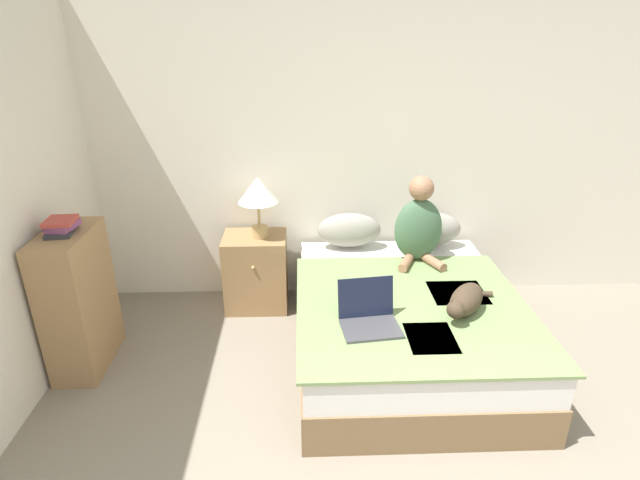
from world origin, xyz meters
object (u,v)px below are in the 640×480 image
at_px(pillow_far, 429,229).
at_px(person_sitting, 419,225).
at_px(bookshelf, 78,301).
at_px(book_stack_top, 61,226).
at_px(pillow_near, 349,230).
at_px(cat_tabby, 465,300).
at_px(laptop_open, 369,317).
at_px(nightstand, 256,271).
at_px(table_lamp, 258,193).
at_px(bed, 405,324).

xyz_separation_m(pillow_far, person_sitting, (-0.16, -0.28, 0.14)).
relative_size(bookshelf, book_stack_top, 4.13).
xyz_separation_m(pillow_near, cat_tabby, (0.65, -1.09, -0.05)).
bearing_deg(laptop_open, pillow_far, 54.52).
height_order(cat_tabby, nightstand, cat_tabby).
bearing_deg(table_lamp, pillow_near, 5.72).
bearing_deg(book_stack_top, pillow_near, 23.02).
bearing_deg(pillow_far, laptop_open, -118.51).
xyz_separation_m(bed, person_sitting, (0.17, 0.53, 0.55)).
bearing_deg(pillow_far, pillow_near, 180.00).
xyz_separation_m(table_lamp, book_stack_top, (-1.19, -0.75, 0.03)).
bearing_deg(pillow_far, table_lamp, -177.01).
distance_m(cat_tabby, table_lamp, 1.77).
distance_m(bed, pillow_far, 0.97).
distance_m(bed, bookshelf, 2.28).
relative_size(bed, pillow_far, 3.60).
relative_size(pillow_near, bookshelf, 0.53).
distance_m(bed, table_lamp, 1.51).
xyz_separation_m(laptop_open, nightstand, (-0.80, 1.15, -0.25)).
bearing_deg(person_sitting, nightstand, 170.77).
xyz_separation_m(pillow_near, bookshelf, (-1.93, -0.82, -0.16)).
distance_m(cat_tabby, bookshelf, 2.59).
relative_size(nightstand, bookshelf, 0.64).
height_order(pillow_far, bookshelf, bookshelf).
distance_m(pillow_far, book_stack_top, 2.76).
relative_size(bed, person_sitting, 2.79).
xyz_separation_m(nightstand, bookshelf, (-1.14, -0.75, 0.18)).
distance_m(bed, nightstand, 1.35).
bearing_deg(cat_tabby, bed, -95.84).
relative_size(pillow_far, bookshelf, 0.53).
height_order(laptop_open, bookshelf, bookshelf).
distance_m(pillow_far, laptop_open, 1.39).
xyz_separation_m(pillow_far, cat_tabby, (-0.02, -1.09, -0.05)).
bearing_deg(person_sitting, bed, -108.15).
xyz_separation_m(bed, laptop_open, (-0.32, -0.41, 0.32)).
distance_m(person_sitting, table_lamp, 1.28).
height_order(bed, table_lamp, table_lamp).
distance_m(bed, laptop_open, 0.61).
height_order(person_sitting, laptop_open, person_sitting).
bearing_deg(bed, person_sitting, 71.85).
xyz_separation_m(pillow_near, pillow_far, (0.67, 0.00, 0.00)).
xyz_separation_m(person_sitting, table_lamp, (-1.25, 0.20, 0.21)).
xyz_separation_m(person_sitting, cat_tabby, (0.14, -0.82, -0.20)).
bearing_deg(pillow_near, laptop_open, -89.35).
height_order(person_sitting, cat_tabby, person_sitting).
bearing_deg(book_stack_top, bed, 0.29).
height_order(cat_tabby, table_lamp, table_lamp).
xyz_separation_m(pillow_far, nightstand, (-1.46, -0.06, -0.34)).
distance_m(person_sitting, book_stack_top, 2.52).
height_order(pillow_near, book_stack_top, book_stack_top).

